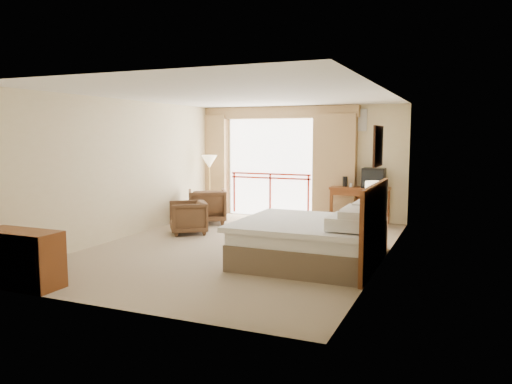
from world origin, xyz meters
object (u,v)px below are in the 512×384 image
at_px(desk, 360,195).
at_px(tv, 374,178).
at_px(armchair_near, 188,233).
at_px(dresser, 21,259).
at_px(bed, 312,240).
at_px(armchair_far, 207,223).
at_px(side_table, 194,210).
at_px(floor_lamp, 209,164).
at_px(wastebasket, 328,219).
at_px(nightstand, 373,234).
at_px(table_lamp, 375,190).

distance_m(desk, tv, 0.51).
relative_size(desk, armchair_near, 1.75).
height_order(desk, dresser, desk).
height_order(bed, armchair_far, bed).
bearing_deg(bed, dresser, -140.25).
xyz_separation_m(armchair_near, side_table, (-0.28, 0.75, 0.36)).
relative_size(armchair_near, floor_lamp, 0.48).
xyz_separation_m(wastebasket, side_table, (-2.67, -1.31, 0.22)).
distance_m(desk, side_table, 3.76).
height_order(nightstand, desk, desk).
height_order(nightstand, armchair_far, nightstand).
xyz_separation_m(desk, armchair_near, (-3.02, -2.54, -0.66)).
bearing_deg(tv, armchair_far, -163.94).
bearing_deg(armchair_near, bed, 30.51).
xyz_separation_m(table_lamp, armchair_far, (-4.00, 1.28, -1.06)).
bearing_deg(tv, side_table, -157.18).
bearing_deg(wastebasket, side_table, -153.87).
distance_m(bed, wastebasket, 3.44).
distance_m(table_lamp, armchair_far, 4.33).
distance_m(desk, armchair_near, 4.00).
xyz_separation_m(bed, table_lamp, (0.74, 1.29, 0.68)).
bearing_deg(floor_lamp, nightstand, -25.76).
bearing_deg(desk, armchair_near, -139.18).
bearing_deg(dresser, desk, 64.13).
bearing_deg(side_table, tv, 25.61).
height_order(armchair_near, side_table, side_table).
relative_size(nightstand, desk, 0.46).
relative_size(table_lamp, armchair_near, 0.82).
distance_m(armchair_far, dresser, 5.27).
bearing_deg(desk, side_table, -150.78).
xyz_separation_m(nightstand, dresser, (-3.96, -3.93, 0.08)).
xyz_separation_m(table_lamp, wastebasket, (-1.37, 2.08, -0.92)).
height_order(bed, table_lamp, table_lamp).
relative_size(nightstand, floor_lamp, 0.39).
xyz_separation_m(wastebasket, armchair_near, (-2.39, -2.06, -0.14)).
relative_size(nightstand, armchair_far, 0.69).
bearing_deg(nightstand, wastebasket, 124.13).
bearing_deg(floor_lamp, bed, -42.76).
distance_m(bed, desk, 3.86).
xyz_separation_m(desk, dresser, (-3.22, -6.53, -0.28)).
bearing_deg(dresser, tv, 61.82).
height_order(desk, armchair_near, desk).
bearing_deg(floor_lamp, wastebasket, 0.53).
relative_size(table_lamp, floor_lamp, 0.40).
bearing_deg(armchair_far, side_table, 54.92).
height_order(bed, side_table, bed).
bearing_deg(bed, armchair_near, 156.58).
height_order(wastebasket, dresser, dresser).
xyz_separation_m(side_table, floor_lamp, (-0.31, 1.28, 0.95)).
xyz_separation_m(bed, armchair_near, (-3.03, 1.31, -0.38)).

